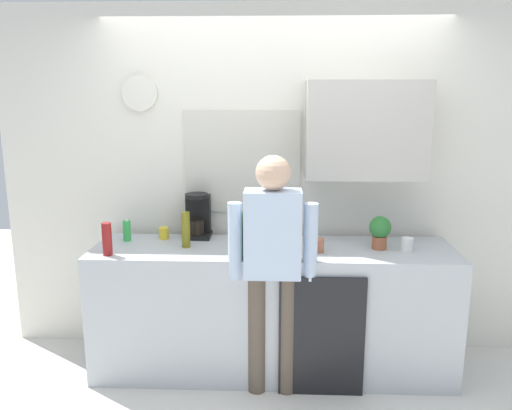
{
  "coord_description": "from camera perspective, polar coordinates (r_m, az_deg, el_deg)",
  "views": [
    {
      "loc": [
        0.03,
        -3.19,
        1.99
      ],
      "look_at": [
        -0.12,
        0.25,
        1.23
      ],
      "focal_mm": 36.76,
      "sensor_mm": 36.0,
      "label": 1
    }
  ],
  "objects": [
    {
      "name": "bottle_olive_oil",
      "position": [
        3.67,
        -7.65,
        -2.69
      ],
      "size": [
        0.06,
        0.06,
        0.25
      ],
      "primitive_type": "cylinder",
      "color": "olive",
      "rests_on": "kitchen_counter"
    },
    {
      "name": "mixing_bowl",
      "position": [
        3.49,
        2.28,
        -4.8
      ],
      "size": [
        0.22,
        0.22,
        0.08
      ],
      "primitive_type": "cylinder",
      "color": "#4C72A5",
      "rests_on": "kitchen_counter"
    },
    {
      "name": "kitchen_counter",
      "position": [
        3.82,
        1.81,
        -11.24
      ],
      "size": [
        2.52,
        0.64,
        0.92
      ],
      "primitive_type": "cube",
      "color": "#B2B7BC",
      "rests_on": "ground_plane"
    },
    {
      "name": "cup_terracotta_mug",
      "position": [
        3.57,
        6.79,
        -4.38
      ],
      "size": [
        0.08,
        0.08,
        0.09
      ],
      "primitive_type": "cylinder",
      "color": "#B26647",
      "rests_on": "kitchen_counter"
    },
    {
      "name": "ground_plane",
      "position": [
        3.77,
        1.7,
        -19.49
      ],
      "size": [
        8.0,
        8.0,
        0.0
      ],
      "primitive_type": "plane",
      "color": "silver"
    },
    {
      "name": "back_wall_assembly",
      "position": [
        3.94,
        3.2,
        3.28
      ],
      "size": [
        4.12,
        0.42,
        2.6
      ],
      "color": "silver",
      "rests_on": "ground_plane"
    },
    {
      "name": "dish_soap",
      "position": [
        3.91,
        -13.87,
        -2.68
      ],
      "size": [
        0.06,
        0.06,
        0.18
      ],
      "color": "green",
      "rests_on": "kitchen_counter"
    },
    {
      "name": "bottle_red_vinegar",
      "position": [
        3.6,
        -15.9,
        -3.59
      ],
      "size": [
        0.06,
        0.06,
        0.22
      ],
      "primitive_type": "cylinder",
      "color": "maroon",
      "rests_on": "kitchen_counter"
    },
    {
      "name": "bottle_green_wine",
      "position": [
        3.42,
        -2.04,
        -3.24
      ],
      "size": [
        0.07,
        0.07,
        0.3
      ],
      "primitive_type": "cylinder",
      "color": "#195923",
      "rests_on": "kitchen_counter"
    },
    {
      "name": "potted_plant",
      "position": [
        3.69,
        13.34,
        -2.7
      ],
      "size": [
        0.15,
        0.15,
        0.23
      ],
      "color": "#9E5638",
      "rests_on": "kitchen_counter"
    },
    {
      "name": "coffee_maker",
      "position": [
        3.92,
        -6.36,
        -1.33
      ],
      "size": [
        0.2,
        0.2,
        0.33
      ],
      "color": "black",
      "rests_on": "kitchen_counter"
    },
    {
      "name": "bottle_amber_beer",
      "position": [
        3.59,
        -0.77,
        -3.08
      ],
      "size": [
        0.06,
        0.06,
        0.23
      ],
      "primitive_type": "cylinder",
      "color": "brown",
      "rests_on": "kitchen_counter"
    },
    {
      "name": "bottle_dark_sauce",
      "position": [
        3.7,
        1.76,
        -2.99
      ],
      "size": [
        0.06,
        0.06,
        0.18
      ],
      "primitive_type": "cylinder",
      "color": "black",
      "rests_on": "kitchen_counter"
    },
    {
      "name": "person_at_sink",
      "position": [
        3.36,
        1.81,
        -5.65
      ],
      "size": [
        0.57,
        0.22,
        1.6
      ],
      "rotation": [
        0.0,
        0.0,
        0.15
      ],
      "color": "brown",
      "rests_on": "ground_plane"
    },
    {
      "name": "dishwasher_panel",
      "position": [
        3.55,
        7.16,
        -14.09
      ],
      "size": [
        0.56,
        0.02,
        0.82
      ],
      "primitive_type": "cube",
      "color": "black",
      "rests_on": "ground_plane"
    },
    {
      "name": "cup_yellow_cup",
      "position": [
        3.92,
        -10.0,
        -3.03
      ],
      "size": [
        0.07,
        0.07,
        0.09
      ],
      "primitive_type": "cylinder",
      "color": "yellow",
      "rests_on": "kitchen_counter"
    },
    {
      "name": "cup_white_mug",
      "position": [
        3.71,
        16.13,
        -4.16
      ],
      "size": [
        0.08,
        0.08,
        0.1
      ],
      "primitive_type": "cylinder",
      "color": "white",
      "rests_on": "kitchen_counter"
    }
  ]
}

